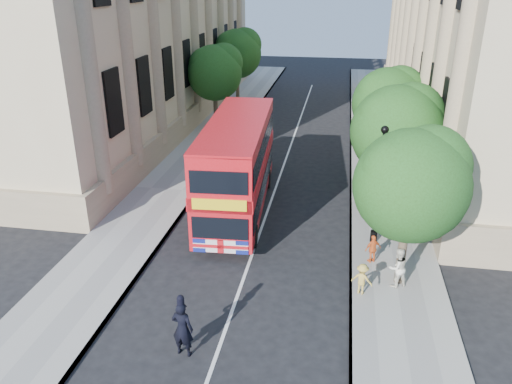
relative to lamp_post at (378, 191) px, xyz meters
The scene contains 17 objects.
ground 8.20m from the lamp_post, 129.81° to the right, with size 120.00×120.00×0.00m, color black.
pavement_right 4.75m from the lamp_post, 79.38° to the left, with size 3.50×80.00×0.12m, color gray.
pavement_left 11.73m from the lamp_post, 159.59° to the left, with size 3.50×80.00×0.12m, color gray.
building_right 21.06m from the lamp_post, 63.95° to the left, with size 12.00×38.00×18.00m, color #C4AF88.
building_left 26.82m from the lamp_post, 136.25° to the left, with size 12.00×38.00×18.00m, color #C4AF88.
tree_right_near 3.54m from the lamp_post, 74.15° to the right, with size 4.00×4.00×6.08m.
tree_right_mid 3.70m from the lamp_post, 74.48° to the left, with size 4.20×4.20×6.37m.
tree_right_far 9.25m from the lamp_post, 84.67° to the left, with size 4.00×4.00×6.15m.
tree_left_far 19.52m from the lamp_post, 124.35° to the left, with size 4.00×4.00×6.30m.
tree_left_back 26.51m from the lamp_post, 114.51° to the left, with size 4.20×4.20×6.65m.
lamp_post is the anchor object (origin of this frame).
double_decker_bus 6.78m from the lamp_post, 161.36° to the left, with size 3.17×9.86×4.49m.
box_van 9.79m from the lamp_post, 137.74° to the left, with size 2.49×5.49×3.08m.
police_constable 10.12m from the lamp_post, 126.85° to the right, with size 0.68×0.45×1.88m, color black.
woman_pedestrian 3.72m from the lamp_post, 78.39° to the right, with size 0.75×0.59×1.55m, color white.
child_a 2.49m from the lamp_post, 94.19° to the right, with size 0.69×0.29×1.19m, color orange.
child_b 4.42m from the lamp_post, 98.54° to the right, with size 0.77×0.44×1.19m, color gold.
Camera 1 is at (3.26, -13.53, 10.67)m, focal length 35.00 mm.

